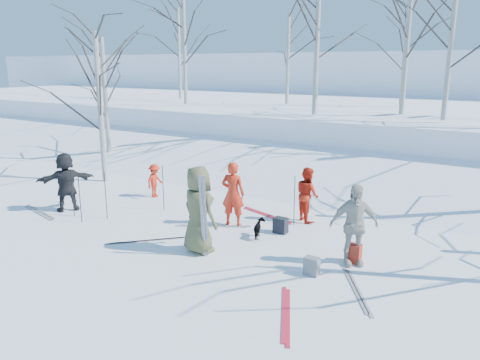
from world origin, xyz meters
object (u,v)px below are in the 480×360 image
Objects in this scene: skier_red_north at (233,194)px; skier_red_seated at (155,181)px; dog at (259,229)px; backpack_grey at (312,266)px; skier_olive_center at (199,210)px; skier_redor_behind at (307,194)px; skier_grey_west at (66,182)px; skier_cream_east at (354,225)px; backpack_red at (353,253)px; backpack_dark at (281,225)px.

skier_red_north is 3.75m from skier_red_seated.
dog is 2.32m from backpack_grey.
skier_olive_center is 3.53m from skier_redor_behind.
skier_redor_behind is 6.95m from skier_grey_west.
skier_olive_center is 1.16× the size of skier_red_north.
skier_cream_east reaches higher than backpack_red.
skier_red_seated is 7.16m from backpack_grey.
backpack_grey is (1.54, -3.08, -0.56)m from skier_redor_behind.
dog reaches higher than backpack_dark.
skier_cream_east is at bearing -21.83° from backpack_dark.
skier_grey_west reaches higher than skier_red_seated.
dog reaches higher than backpack_grey.
skier_olive_center is 5.27× the size of backpack_grey.
skier_redor_behind is at bearing -90.71° from skier_red_seated.
skier_redor_behind is 3.74× the size of backpack_dark.
backpack_dark is (-2.19, 0.77, -0.01)m from backpack_red.
backpack_red is at bearing -108.19° from skier_red_seated.
skier_olive_center is 1.12× the size of skier_cream_east.
skier_red_north reaches higher than backpack_red.
skier_cream_east is 2.57m from dog.
skier_cream_east reaches higher than skier_grey_west.
skier_olive_center is 1.85× the size of skier_red_seated.
skier_grey_west is at bearing -164.54° from backpack_dark.
dog is (5.87, 1.11, -0.63)m from skier_grey_west.
backpack_red is at bearing 154.85° from skier_red_north.
skier_cream_east is at bearing 62.04° from backpack_grey.
backpack_red reaches higher than backpack_grey.
skier_red_north is at bearing 81.18° from skier_redor_behind.
skier_red_seated is at bearing 167.96° from backpack_red.
skier_cream_east is 2.46m from backpack_dark.
skier_redor_behind is 0.86× the size of skier_grey_west.
skier_olive_center is at bearing -157.51° from backpack_red.
skier_redor_behind reaches higher than dog.
skier_grey_west reaches higher than skier_redor_behind.
skier_red_north is 0.97× the size of skier_cream_east.
skier_red_north reaches higher than skier_red_seated.
skier_olive_center is 3.55× the size of dog.
skier_grey_west is at bearing 2.87° from skier_red_north.
dog is at bearing -112.21° from skier_red_seated.
backpack_dark is (1.36, 0.14, -0.66)m from skier_red_north.
backpack_grey is 2.49m from backpack_dark.
skier_redor_behind is at bearing -152.42° from skier_red_north.
skier_grey_west is (-8.34, -0.82, -0.02)m from skier_cream_east.
skier_red_north is 5.03m from skier_grey_west.
skier_red_north is at bearing -173.98° from backpack_dark.
skier_red_north is at bearing -110.15° from skier_red_seated.
skier_olive_center is at bearing 85.38° from skier_red_north.
skier_red_seated reaches higher than dog.
skier_red_seated is (-3.62, 0.90, -0.32)m from skier_red_north.
skier_cream_east is 1.03× the size of skier_grey_west.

